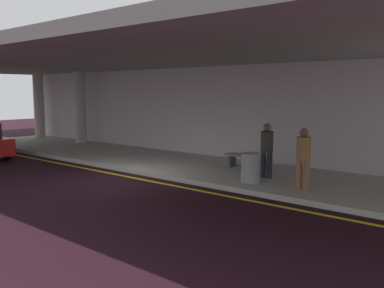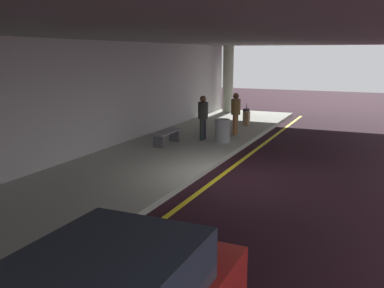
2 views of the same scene
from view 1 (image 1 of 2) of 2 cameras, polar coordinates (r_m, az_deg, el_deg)
name	(u,v)px [view 1 (image 1 of 2)]	position (r m, az deg, el deg)	size (l,w,h in m)	color
ground_plane	(113,179)	(13.62, -10.68, -4.75)	(60.00, 60.00, 0.00)	black
sidewalk	(178,164)	(15.71, -1.93, -2.75)	(26.00, 4.20, 0.15)	#ABAEA0
lane_stripe_yellow	(126,176)	(13.96, -8.94, -4.40)	(26.00, 0.14, 0.01)	yellow
support_column_far_left	(39,106)	(25.79, -20.19, 4.96)	(0.58, 0.58, 3.65)	#B2AA9F
support_column_left_mid	(80,107)	(22.42, -15.04, 4.88)	(0.58, 0.58, 3.65)	#ADAE9D
ceiling_overhang	(168,59)	(15.15, -3.28, 11.58)	(28.00, 13.20, 0.30)	gray
terminal_back_wall	(214,113)	(17.24, 3.05, 4.24)	(26.00, 0.30, 3.80)	#BAB5B7
traveler_with_luggage	(267,147)	(12.90, 10.19, -0.38)	(0.38, 0.38, 1.68)	#26312E
person_waiting_for_ride	(303,155)	(11.51, 14.97, -1.43)	(0.38, 0.38, 1.68)	brown
bench_metal	(247,159)	(14.40, 7.50, -2.01)	(1.60, 0.50, 0.48)	slate
trash_bin_steel	(251,168)	(12.34, 8.02, -3.21)	(0.56, 0.56, 0.85)	gray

